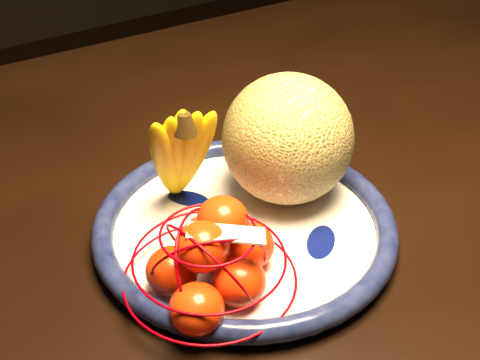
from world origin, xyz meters
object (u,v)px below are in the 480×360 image
dining_table (233,216)px  cantaloupe (288,139)px  banana_bunch (179,151)px  fruit_bowl (245,227)px  mandarin_bag (212,260)px

dining_table → cantaloupe: bearing=-79.1°
dining_table → banana_bunch: banana_bunch is taller
dining_table → fruit_bowl: size_ratio=4.54×
dining_table → mandarin_bag: mandarin_bag is taller
cantaloupe → mandarin_bag: 0.18m
fruit_bowl → mandarin_bag: mandarin_bag is taller
banana_bunch → mandarin_bag: banana_bunch is taller
dining_table → banana_bunch: bearing=-150.9°
fruit_bowl → banana_bunch: 0.11m
banana_bunch → dining_table: bearing=37.5°
fruit_bowl → mandarin_bag: (-0.07, -0.06, 0.03)m
dining_table → fruit_bowl: 0.16m
banana_bunch → mandarin_bag: size_ratio=0.67×
banana_bunch → fruit_bowl: bearing=-50.8°
dining_table → banana_bunch: (-0.10, -0.05, 0.16)m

